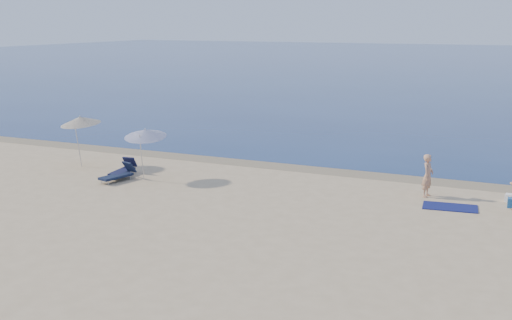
{
  "coord_description": "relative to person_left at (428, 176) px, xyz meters",
  "views": [
    {
      "loc": [
        6.98,
        -8.1,
        6.79
      ],
      "look_at": [
        -3.78,
        16.0,
        1.0
      ],
      "focal_mm": 45.0,
      "sensor_mm": 36.0,
      "label": 1
    }
  ],
  "objects": [
    {
      "name": "lounger_left",
      "position": [
        -12.9,
        -2.02,
        -0.57
      ],
      "size": [
        0.75,
        1.76,
        0.75
      ],
      "rotation": [
        0.0,
        0.0,
        0.12
      ],
      "color": "#141838",
      "rests_on": "ground"
    },
    {
      "name": "sea",
      "position": [
        -3.21,
        83.21,
        -0.84
      ],
      "size": [
        240.0,
        160.0,
        0.01
      ],
      "primitive_type": "cube",
      "color": "navy",
      "rests_on": "ground"
    },
    {
      "name": "lounger_right",
      "position": [
        -12.55,
        -2.86,
        -0.57
      ],
      "size": [
        0.94,
        1.78,
        0.75
      ],
      "rotation": [
        0.0,
        0.0,
        -0.24
      ],
      "color": "#131C36",
      "rests_on": "ground"
    },
    {
      "name": "beach_towel",
      "position": [
        1.05,
        -1.19,
        -0.83
      ],
      "size": [
        2.07,
        1.31,
        0.03
      ],
      "primitive_type": "cube",
      "rotation": [
        0.0,
        0.0,
        0.12
      ],
      "color": "#0F134C",
      "rests_on": "ground"
    },
    {
      "name": "person_left",
      "position": [
        0.0,
        0.0,
        0.0
      ],
      "size": [
        0.49,
        0.67,
        1.69
      ],
      "primitive_type": "imported",
      "rotation": [
        0.0,
        0.0,
        1.43
      ],
      "color": "tan",
      "rests_on": "ground"
    },
    {
      "name": "wet_sand_strip",
      "position": [
        -3.21,
        2.61,
        -0.84
      ],
      "size": [
        240.0,
        1.6,
        0.0
      ],
      "primitive_type": "cube",
      "color": "#847254",
      "rests_on": "ground"
    },
    {
      "name": "umbrella_near",
      "position": [
        -11.62,
        -2.1,
        1.18
      ],
      "size": [
        2.23,
        2.25,
        2.37
      ],
      "rotation": [
        0.0,
        0.0,
        0.27
      ],
      "color": "silver",
      "rests_on": "ground"
    },
    {
      "name": "umbrella_far",
      "position": [
        -15.83,
        -1.17,
        1.34
      ],
      "size": [
        2.43,
        2.45,
        2.51
      ],
      "rotation": [
        0.0,
        0.0,
        -0.38
      ],
      "color": "silver",
      "rests_on": "ground"
    },
    {
      "name": "white_bag",
      "position": [
        3.03,
        0.5,
        -0.69
      ],
      "size": [
        0.4,
        0.36,
        0.31
      ],
      "primitive_type": "cube",
      "rotation": [
        0.0,
        0.0,
        -0.16
      ],
      "color": "white",
      "rests_on": "ground"
    }
  ]
}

